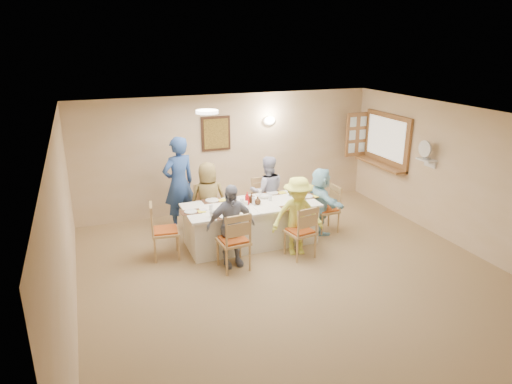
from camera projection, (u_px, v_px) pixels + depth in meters
name	position (u px, v px, depth m)	size (l,w,h in m)	color
ground	(300.00, 281.00, 7.08)	(7.00, 7.00, 0.00)	#A48156
room_walls	(304.00, 189.00, 6.60)	(7.00, 7.00, 7.00)	tan
wall_picture	(216.00, 134.00, 9.50)	(0.62, 0.05, 0.72)	#3D2415
wall_sconce	(270.00, 121.00, 9.82)	(0.26, 0.09, 0.18)	white
ceiling_light	(207.00, 112.00, 7.28)	(0.36, 0.36, 0.05)	white
serving_hatch	(387.00, 140.00, 9.82)	(0.06, 1.50, 1.15)	brown
hatch_sill	(380.00, 164.00, 9.94)	(0.30, 1.50, 0.05)	brown
shutter_door	(357.00, 135.00, 10.40)	(0.55, 0.04, 1.00)	brown
fan_shelf	(427.00, 160.00, 8.63)	(0.22, 0.36, 0.03)	white
desk_fan	(426.00, 152.00, 8.57)	(0.30, 0.30, 0.28)	#A5A5A8
dining_table	(251.00, 224.00, 8.29)	(2.40, 1.02, 0.76)	white
chair_back_left	(207.00, 209.00, 8.77)	(0.45, 0.45, 0.94)	tan
chair_back_right	(265.00, 201.00, 9.18)	(0.45, 0.45, 0.94)	tan
chair_front_left	(233.00, 240.00, 7.34)	(0.48, 0.48, 1.01)	tan
chair_front_right	(300.00, 231.00, 7.76)	(0.45, 0.45, 0.95)	tan
chair_left_end	(165.00, 230.00, 7.73)	(0.47, 0.47, 0.99)	tan
chair_right_end	(326.00, 209.00, 8.80)	(0.44, 0.44, 0.91)	tan
diner_back_left	(208.00, 199.00, 8.58)	(0.73, 0.51, 1.42)	brown
diner_back_right	(267.00, 192.00, 8.99)	(0.79, 0.67, 1.43)	#A1A1BE
diner_front_left	(231.00, 226.00, 7.39)	(0.82, 0.35, 1.40)	gray
diner_front_right	(298.00, 216.00, 7.80)	(0.98, 0.67, 1.39)	#F7FE5E
diner_right_end	(320.00, 201.00, 8.69)	(0.40, 1.20, 1.29)	#AFEBFC
caregiver	(179.00, 184.00, 8.78)	(0.78, 0.64, 1.85)	#2B4B90
placemat_fl	(226.00, 217.00, 7.60)	(0.35, 0.26, 0.01)	#472B19
plate_fl	(226.00, 216.00, 7.59)	(0.25, 0.25, 0.02)	white
napkin_fl	(237.00, 216.00, 7.61)	(0.14, 0.14, 0.01)	yellow
placemat_fr	(291.00, 207.00, 8.00)	(0.35, 0.26, 0.01)	#472B19
plate_fr	(291.00, 207.00, 8.00)	(0.24, 0.24, 0.01)	white
napkin_fr	(302.00, 207.00, 8.02)	(0.14, 0.14, 0.01)	yellow
placemat_bl	(212.00, 201.00, 8.34)	(0.36, 0.27, 0.01)	#472B19
plate_bl	(212.00, 200.00, 8.33)	(0.25, 0.25, 0.02)	white
napkin_bl	(222.00, 200.00, 8.35)	(0.14, 0.14, 0.01)	yellow
placemat_br	(272.00, 193.00, 8.75)	(0.34, 0.25, 0.01)	#472B19
plate_br	(272.00, 193.00, 8.74)	(0.22, 0.22, 0.01)	white
napkin_br	(282.00, 192.00, 8.76)	(0.15, 0.15, 0.01)	yellow
placemat_le	(191.00, 212.00, 7.80)	(0.34, 0.26, 0.01)	#472B19
plate_le	(191.00, 211.00, 7.79)	(0.22, 0.22, 0.01)	white
napkin_le	(202.00, 211.00, 7.81)	(0.13, 0.13, 0.01)	yellow
placemat_re	(307.00, 197.00, 8.55)	(0.36, 0.27, 0.01)	#472B19
plate_re	(307.00, 196.00, 8.55)	(0.23, 0.23, 0.01)	white
napkin_re	(316.00, 196.00, 8.57)	(0.13, 0.13, 0.01)	yellow
teacup_a	(213.00, 214.00, 7.59)	(0.12, 0.12, 0.09)	white
teacup_b	(260.00, 191.00, 8.74)	(0.10, 0.10, 0.07)	white
bowl_a	(244.00, 209.00, 7.86)	(0.26, 0.26, 0.05)	white
bowl_b	(264.00, 196.00, 8.49)	(0.20, 0.20, 0.06)	white
condiment_ketchup	(247.00, 198.00, 8.14)	(0.09, 0.09, 0.23)	red
condiment_brown	(251.00, 198.00, 8.21)	(0.11, 0.11, 0.19)	#3C2210
condiment_malt	(258.00, 200.00, 8.14)	(0.15, 0.15, 0.15)	#3C2210
drinking_glass	(242.00, 201.00, 8.15)	(0.07, 0.07, 0.10)	silver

